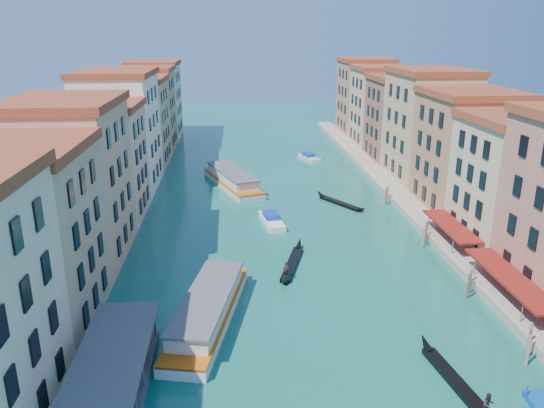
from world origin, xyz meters
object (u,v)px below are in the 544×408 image
at_px(vaporetto_stop, 114,378).
at_px(vaporetto_far, 232,179).
at_px(vaporetto_near, 208,309).
at_px(gondola_right, 459,383).
at_px(gondola_fore, 292,262).

xyz_separation_m(vaporetto_stop, vaporetto_far, (9.67, 57.99, -0.06)).
bearing_deg(vaporetto_stop, vaporetto_far, 80.53).
bearing_deg(vaporetto_far, vaporetto_stop, -118.53).
height_order(vaporetto_near, vaporetto_far, vaporetto_far).
relative_size(vaporetto_stop, gondola_right, 1.30).
bearing_deg(vaporetto_near, gondola_fore, 63.22).
distance_m(vaporetto_stop, vaporetto_near, 12.65).
xyz_separation_m(vaporetto_far, gondola_fore, (7.06, -35.24, -0.94)).
relative_size(vaporetto_near, gondola_right, 1.58).
height_order(vaporetto_far, gondola_fore, vaporetto_far).
xyz_separation_m(vaporetto_near, gondola_fore, (9.73, 12.21, -0.87)).
height_order(vaporetto_stop, gondola_right, vaporetto_stop).
height_order(vaporetto_near, gondola_right, vaporetto_near).
xyz_separation_m(vaporetto_far, gondola_right, (17.78, -59.47, -0.90)).
bearing_deg(gondola_right, vaporetto_near, 141.31).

